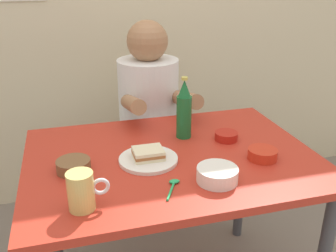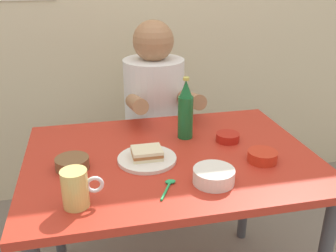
# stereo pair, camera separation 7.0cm
# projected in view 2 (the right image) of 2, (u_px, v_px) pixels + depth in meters

# --- Properties ---
(dining_table) EXTENTS (1.10, 0.80, 0.74)m
(dining_table) POSITION_uv_depth(u_px,v_px,m) (171.00, 176.00, 1.49)
(dining_table) COLOR #B72D1E
(dining_table) RESTS_ON ground
(stool) EXTENTS (0.34, 0.34, 0.45)m
(stool) POSITION_uv_depth(u_px,v_px,m) (155.00, 166.00, 2.18)
(stool) COLOR #4C4C51
(stool) RESTS_ON ground
(person_seated) EXTENTS (0.33, 0.56, 0.72)m
(person_seated) POSITION_uv_depth(u_px,v_px,m) (154.00, 98.00, 2.01)
(person_seated) COLOR white
(person_seated) RESTS_ON stool
(plate_orange) EXTENTS (0.22, 0.22, 0.01)m
(plate_orange) POSITION_uv_depth(u_px,v_px,m) (147.00, 159.00, 1.40)
(plate_orange) COLOR silver
(plate_orange) RESTS_ON dining_table
(sandwich) EXTENTS (0.11, 0.09, 0.04)m
(sandwich) POSITION_uv_depth(u_px,v_px,m) (147.00, 153.00, 1.39)
(sandwich) COLOR beige
(sandwich) RESTS_ON plate_orange
(beer_mug) EXTENTS (0.13, 0.08, 0.12)m
(beer_mug) POSITION_uv_depth(u_px,v_px,m) (76.00, 188.00, 1.12)
(beer_mug) COLOR #D1BC66
(beer_mug) RESTS_ON dining_table
(beer_bottle) EXTENTS (0.06, 0.06, 0.26)m
(beer_bottle) POSITION_uv_depth(u_px,v_px,m) (186.00, 111.00, 1.56)
(beer_bottle) COLOR #19602D
(beer_bottle) RESTS_ON dining_table
(sauce_bowl_chili) EXTENTS (0.11, 0.11, 0.04)m
(sauce_bowl_chili) POSITION_uv_depth(u_px,v_px,m) (262.00, 156.00, 1.40)
(sauce_bowl_chili) COLOR red
(sauce_bowl_chili) RESTS_ON dining_table
(condiment_bowl_brown) EXTENTS (0.12, 0.12, 0.04)m
(condiment_bowl_brown) POSITION_uv_depth(u_px,v_px,m) (72.00, 163.00, 1.34)
(condiment_bowl_brown) COLOR brown
(condiment_bowl_brown) RESTS_ON dining_table
(sambal_bowl_red) EXTENTS (0.10, 0.10, 0.03)m
(sambal_bowl_red) POSITION_uv_depth(u_px,v_px,m) (228.00, 137.00, 1.56)
(sambal_bowl_red) COLOR #B21E14
(sambal_bowl_red) RESTS_ON dining_table
(rice_bowl_white) EXTENTS (0.14, 0.14, 0.05)m
(rice_bowl_white) POSITION_uv_depth(u_px,v_px,m) (214.00, 175.00, 1.25)
(rice_bowl_white) COLOR silver
(rice_bowl_white) RESTS_ON dining_table
(spoon) EXTENTS (0.07, 0.11, 0.01)m
(spoon) POSITION_uv_depth(u_px,v_px,m) (169.00, 185.00, 1.24)
(spoon) COLOR #26A559
(spoon) RESTS_ON dining_table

